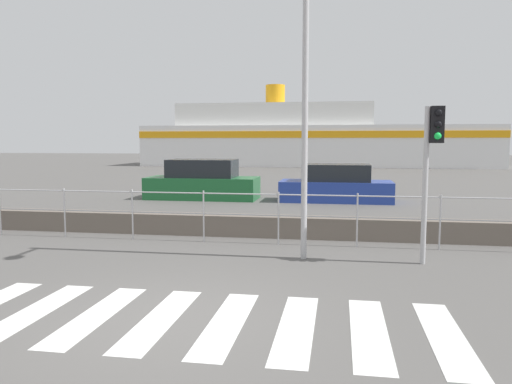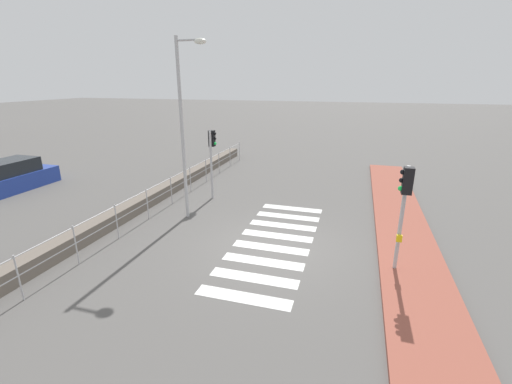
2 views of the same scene
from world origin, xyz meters
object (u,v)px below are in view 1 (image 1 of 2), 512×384
(streetlamp, at_px, (305,55))
(ferry_boat, at_px, (307,140))
(parked_car_blue, at_px, (336,186))
(traffic_light_far, at_px, (432,149))
(parked_car_green, at_px, (203,182))

(streetlamp, relative_size, ferry_boat, 0.20)
(parked_car_blue, bearing_deg, ferry_boat, 95.92)
(streetlamp, height_order, ferry_boat, ferry_boat)
(traffic_light_far, xyz_separation_m, streetlamp, (-2.38, -0.13, 1.75))
(traffic_light_far, bearing_deg, parked_car_blue, 100.63)
(parked_car_green, relative_size, parked_car_blue, 1.04)
(ferry_boat, bearing_deg, parked_car_green, -95.07)
(ferry_boat, distance_m, parked_car_green, 27.81)
(streetlamp, xyz_separation_m, parked_car_green, (-4.76, 9.82, -3.26))
(streetlamp, bearing_deg, parked_car_green, 115.85)
(traffic_light_far, xyz_separation_m, parked_car_blue, (-1.82, 9.69, -1.57))
(ferry_boat, relative_size, parked_car_blue, 7.43)
(streetlamp, distance_m, parked_car_green, 11.39)
(ferry_boat, relative_size, parked_car_green, 7.13)
(traffic_light_far, distance_m, parked_car_green, 12.13)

